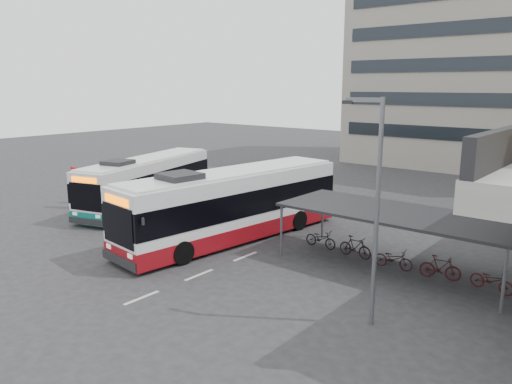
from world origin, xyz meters
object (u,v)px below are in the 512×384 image
Objects in this scene: lamp_post at (375,200)px; bus_teal at (148,182)px; bus_main at (233,205)px; pedestrian at (170,203)px.

bus_teal is at bearing 144.28° from lamp_post.
bus_main is at bearing 138.84° from lamp_post.
lamp_post reaches higher than pedestrian.
bus_main is at bearing -27.15° from bus_teal.
bus_main is 5.89m from pedestrian.
lamp_post is (15.63, -4.89, 3.40)m from pedestrian.
bus_main is 1.77× the size of lamp_post.
bus_main is 1.12× the size of bus_teal.
bus_teal is at bearing 93.15° from pedestrian.
bus_main reaches higher than pedestrian.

